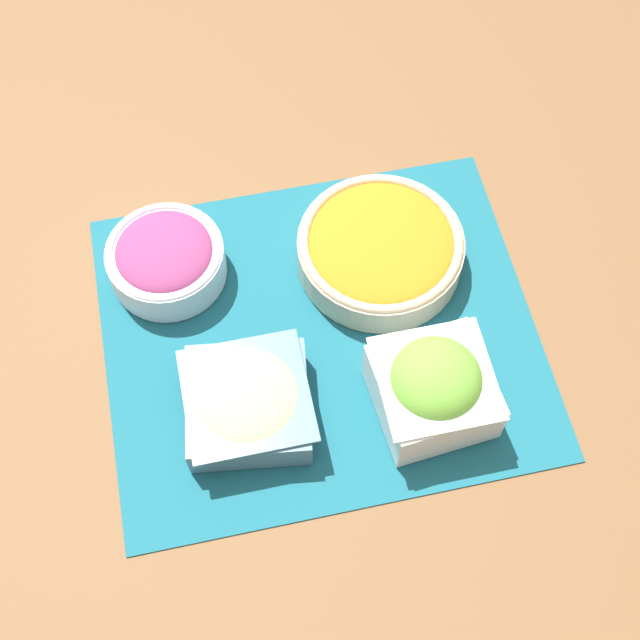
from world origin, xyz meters
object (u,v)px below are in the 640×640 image
object	(u,v)px
onion_bowl	(166,258)
lettuce_bowl	(434,387)
carrot_bowl	(380,248)
cucumber_bowl	(248,402)

from	to	relation	value
onion_bowl	lettuce_bowl	size ratio (longest dim) A/B	1.07
carrot_bowl	lettuce_bowl	bearing A→B (deg)	93.13
lettuce_bowl	carrot_bowl	bearing A→B (deg)	-86.87
carrot_bowl	onion_bowl	bearing A→B (deg)	-8.53
onion_bowl	lettuce_bowl	bearing A→B (deg)	138.59
lettuce_bowl	onion_bowl	bearing A→B (deg)	-41.41
cucumber_bowl	onion_bowl	distance (m)	0.20
onion_bowl	carrot_bowl	xyz separation A→B (m)	(-0.24, 0.04, -0.00)
cucumber_bowl	onion_bowl	bearing A→B (deg)	-72.40
cucumber_bowl	lettuce_bowl	size ratio (longest dim) A/B	1.13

